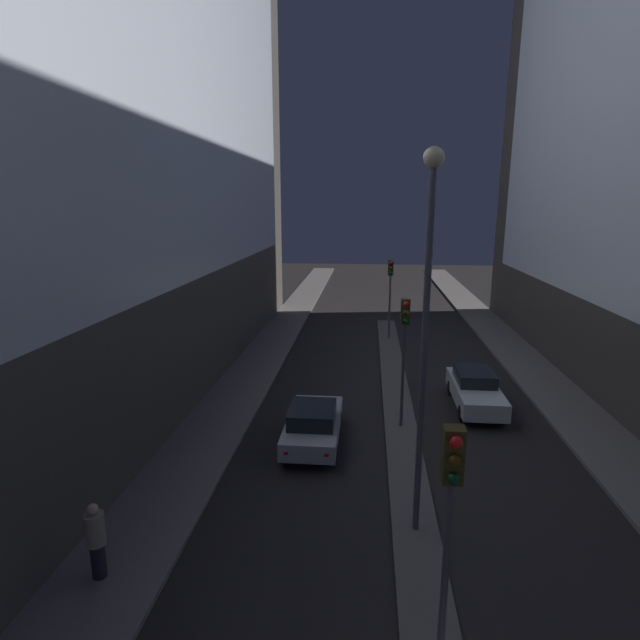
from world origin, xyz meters
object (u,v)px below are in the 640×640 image
pedestrian_on_left_sidewalk (96,539)px  street_lamp (426,304)px  car_right_lane (475,389)px  traffic_light_far (390,282)px  traffic_light_near (450,505)px  traffic_light_mid (404,335)px  car_left_lane (313,424)px

pedestrian_on_left_sidewalk → street_lamp: bearing=18.8°
car_right_lane → traffic_light_far: bearing=107.2°
traffic_light_far → car_right_lane: bearing=-72.8°
pedestrian_on_left_sidewalk → car_right_lane: bearing=46.5°
traffic_light_near → car_right_lane: bearing=76.2°
pedestrian_on_left_sidewalk → traffic_light_mid: bearing=50.0°
traffic_light_near → traffic_light_far: size_ratio=1.00×
car_left_lane → street_lamp: bearing=-55.5°
traffic_light_far → car_left_lane: bearing=-102.7°
street_lamp → car_right_lane: size_ratio=2.11×
traffic_light_far → pedestrian_on_left_sidewalk: traffic_light_far is taller
car_left_lane → car_right_lane: car_right_lane is taller
traffic_light_near → traffic_light_far: 22.85m
traffic_light_mid → car_left_lane: traffic_light_mid is taller
traffic_light_near → pedestrian_on_left_sidewalk: size_ratio=2.68×
car_right_lane → pedestrian_on_left_sidewalk: (-10.28, -10.83, 0.31)m
traffic_light_far → car_left_lane: 14.59m
street_lamp → car_left_lane: (-3.14, 4.56, -5.22)m
pedestrian_on_left_sidewalk → traffic_light_near: bearing=-15.0°
pedestrian_on_left_sidewalk → traffic_light_far: bearing=71.2°
traffic_light_mid → traffic_light_far: 12.43m
traffic_light_near → traffic_light_far: bearing=90.0°
car_left_lane → pedestrian_on_left_sidewalk: bearing=-119.8°
traffic_light_far → street_lamp: 18.66m
street_lamp → pedestrian_on_left_sidewalk: size_ratio=5.18×
car_left_lane → car_right_lane: 7.36m
traffic_light_near → pedestrian_on_left_sidewalk: traffic_light_near is taller
street_lamp → pedestrian_on_left_sidewalk: bearing=-161.2°
car_left_lane → car_right_lane: (6.28, 3.84, 0.03)m
pedestrian_on_left_sidewalk → car_left_lane: bearing=60.2°
traffic_light_far → street_lamp: bearing=-90.0°
traffic_light_mid → car_left_lane: size_ratio=1.15×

